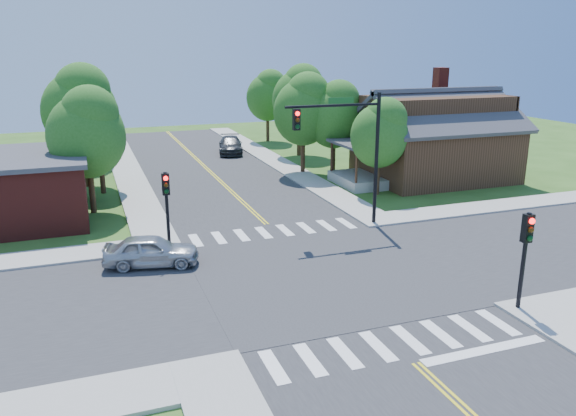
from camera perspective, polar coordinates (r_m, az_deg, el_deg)
name	(u,v)px	position (r m, az deg, el deg)	size (l,w,h in m)	color
ground	(320,275)	(24.36, 3.30, -6.82)	(100.00, 100.00, 0.00)	#2F561B
road_ns	(320,275)	(24.35, 3.30, -6.78)	(10.00, 90.00, 0.04)	#2D2D30
road_ew	(320,275)	(24.35, 3.30, -6.77)	(90.00, 10.00, 0.04)	#2D2D30
intersection_patch	(320,275)	(24.36, 3.30, -6.82)	(10.20, 10.20, 0.06)	#2D2D30
sidewalk_ne	(427,172)	(45.02, 13.97, 3.55)	(40.00, 40.00, 0.14)	#9E9B93
crosswalk_north	(274,231)	(29.77, -1.40, -2.38)	(8.85, 2.00, 0.01)	white
crosswalk_south	(394,343)	(19.39, 10.72, -13.31)	(8.85, 2.00, 0.01)	white
centerline	(320,274)	(24.34, 3.30, -6.72)	(0.30, 90.00, 0.01)	yellow
stop_bar	(484,351)	(19.73, 19.29, -13.58)	(4.60, 0.45, 0.09)	white
signal_mast_ne	(349,139)	(29.53, 6.19, 6.99)	(5.30, 0.42, 7.20)	black
signal_pole_se	(526,243)	(21.96, 23.03, -3.31)	(0.34, 0.42, 3.80)	black
signal_pole_nw	(166,196)	(27.23, -12.25, 1.23)	(0.34, 0.42, 3.80)	black
house_ne	(434,134)	(42.77, 14.65, 7.30)	(13.05, 8.80, 7.11)	#362113
tree_e_a	(381,131)	(37.03, 9.41, 7.68)	(3.77, 3.58, 6.41)	#382314
tree_e_b	(335,113)	(42.72, 4.84, 9.60)	(4.22, 4.00, 7.17)	#382314
tree_e_c	(300,96)	(50.33, 1.25, 11.33)	(4.77, 4.53, 8.11)	#382314
tree_e_d	(268,94)	(58.29, -2.01, 11.47)	(4.31, 4.10, 7.33)	#382314
tree_w_a	(87,130)	(34.22, -19.71, 7.44)	(4.38, 4.16, 7.45)	#382314
tree_w_b	(81,106)	(41.08, -20.32, 9.65)	(5.00, 4.75, 8.50)	#382314
tree_w_c	(86,107)	(48.49, -19.86, 9.63)	(4.32, 4.11, 7.35)	#382314
tree_w_d	(79,105)	(58.01, -20.50, 9.76)	(3.68, 3.49, 6.25)	#382314
tree_house	(304,108)	(42.84, 1.69, 10.16)	(4.54, 4.32, 7.72)	#382314
tree_bldg	(100,135)	(38.92, -18.59, 7.00)	(3.49, 3.32, 5.94)	#382314
car_silver	(151,251)	(25.72, -13.72, -4.32)	(4.43, 2.58, 1.41)	#B4B7BC
car_dgrey	(231,146)	(51.97, -5.85, 6.33)	(3.23, 5.50, 1.50)	#282A2D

